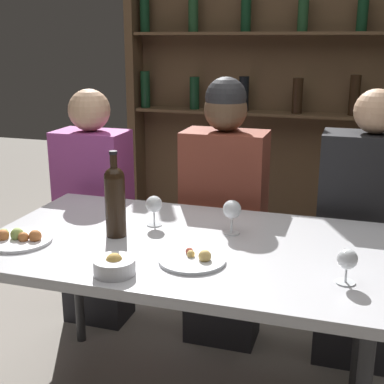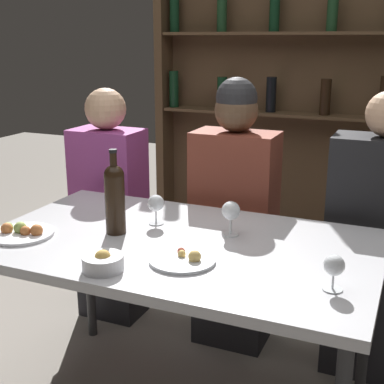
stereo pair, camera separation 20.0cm
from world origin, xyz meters
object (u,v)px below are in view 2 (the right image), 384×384
wine_bottle (115,196)px  food_plate_0 (184,259)px  wine_glass_2 (156,204)px  wine_glass_0 (334,267)px  seated_person_left (110,212)px  wine_glass_1 (231,212)px  snack_bowl (103,262)px  seated_person_right (375,249)px  food_plate_1 (21,232)px  seated_person_center (234,221)px

wine_bottle → food_plate_0: bearing=-22.9°
wine_glass_2 → wine_glass_0: bearing=-22.8°
seated_person_left → food_plate_0: bearing=-45.0°
wine_glass_1 → snack_bowl: size_ratio=0.99×
seated_person_left → seated_person_right: seated_person_right is taller
wine_glass_1 → wine_glass_2: size_ratio=1.10×
wine_glass_0 → food_plate_1: wine_glass_0 is taller
wine_glass_0 → seated_person_left: size_ratio=0.09×
wine_glass_1 → food_plate_1: (-0.71, -0.31, -0.08)m
seated_person_right → food_plate_0: bearing=-125.6°
wine_glass_1 → food_plate_0: 0.31m
seated_person_center → wine_glass_1: bearing=-72.7°
wine_glass_0 → food_plate_0: size_ratio=0.49×
wine_glass_0 → seated_person_center: size_ratio=0.08×
wine_glass_2 → seated_person_right: bearing=30.4°
wine_glass_0 → snack_bowl: bearing=-167.9°
seated_person_center → food_plate_1: bearing=-125.8°
wine_glass_0 → wine_glass_1: bearing=144.0°
food_plate_1 → seated_person_left: bearing=98.0°
wine_glass_0 → wine_glass_1: 0.52m
wine_bottle → wine_glass_1: wine_bottle is taller
wine_bottle → food_plate_0: wine_bottle is taller
snack_bowl → seated_person_right: bearing=50.8°
wine_glass_0 → wine_glass_1: (-0.42, 0.31, 0.02)m
snack_bowl → seated_person_right: 1.21m
wine_glass_0 → seated_person_right: size_ratio=0.09×
wine_glass_2 → wine_glass_1: bearing=-0.1°
wine_bottle → wine_glass_1: (0.40, 0.15, -0.05)m
wine_glass_2 → food_plate_1: 0.51m
wine_bottle → seated_person_right: seated_person_right is taller
wine_glass_2 → food_plate_0: size_ratio=0.54×
wine_glass_2 → snack_bowl: (0.05, -0.46, -0.05)m
food_plate_0 → seated_person_left: (-0.76, 0.76, -0.17)m
wine_bottle → seated_person_left: (-0.42, 0.62, -0.31)m
food_plate_0 → seated_person_center: bearing=96.6°
wine_bottle → seated_person_center: size_ratio=0.25×
wine_glass_2 → seated_person_left: seated_person_left is taller
wine_glass_1 → seated_person_right: 0.72m
seated_person_left → seated_person_right: size_ratio=0.97×
food_plate_0 → seated_person_right: size_ratio=0.18×
wine_glass_1 → wine_glass_2: 0.31m
seated_person_right → snack_bowl: bearing=-129.2°
seated_person_right → wine_glass_1: bearing=-136.1°
snack_bowl → seated_person_right: size_ratio=0.11×
food_plate_1 → seated_person_center: seated_person_center is taller
seated_person_right → wine_glass_0: bearing=-94.8°
snack_bowl → food_plate_1: bearing=162.4°
wine_glass_0 → snack_bowl: (-0.69, -0.15, -0.05)m
wine_glass_1 → seated_person_center: size_ratio=0.10×
wine_bottle → wine_glass_2: 0.19m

